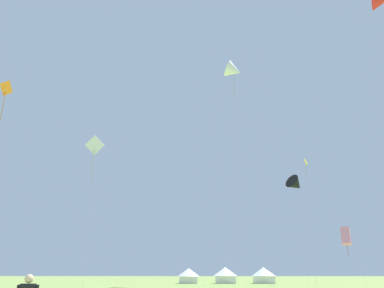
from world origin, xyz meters
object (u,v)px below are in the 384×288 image
Objects in this scene: festival_tent_center at (189,275)px; kite_white_diamond at (94,148)px; festival_tent_left at (225,274)px; kite_white_delta at (234,71)px; kite_orange_diamond at (6,92)px; festival_tent_right at (264,274)px; kite_pink_box at (346,236)px; kite_yellow_diamond at (306,167)px; kite_black_delta at (296,185)px.

kite_white_diamond is at bearing -117.55° from festival_tent_center.
kite_white_delta is at bearing -72.30° from festival_tent_left.
kite_orange_diamond is 0.70× the size of kite_white_delta.
kite_orange_diamond is 45.35m from festival_tent_left.
festival_tent_right is at bearing 28.54° from kite_orange_diamond.
kite_yellow_diamond is at bearing 90.22° from kite_pink_box.
kite_white_diamond is 4.84× the size of festival_tent_center.
festival_tent_right is (12.95, -0.00, 0.09)m from festival_tent_center.
kite_pink_box is 1.80× the size of festival_tent_left.
kite_pink_box is 0.35× the size of kite_yellow_diamond.
kite_yellow_diamond reaches higher than festival_tent_right.
festival_tent_right is at bearing 57.58° from kite_white_delta.
kite_black_delta is 32.44m from festival_tent_right.
kite_pink_box is 35.42m from kite_white_delta.
kite_white_delta is (20.27, 15.53, 20.65)m from kite_white_diamond.
kite_white_delta is (-12.19, 11.15, 31.34)m from kite_pink_box.
kite_pink_box reaches higher than festival_tent_right.
kite_black_delta is (22.98, -8.80, -6.97)m from kite_white_diamond.
kite_pink_box is 20.25m from festival_tent_right.
festival_tent_right is (1.69, 31.26, -8.48)m from kite_black_delta.
kite_black_delta is 2.85× the size of festival_tent_center.
kite_pink_box is at bearing -51.46° from festival_tent_left.
kite_pink_box is 18.49m from kite_yellow_diamond.
kite_orange_diamond is at bearing 164.38° from kite_black_delta.
kite_pink_box reaches higher than festival_tent_left.
festival_tent_left is 6.61m from festival_tent_right.
festival_tent_center is (-8.55, 6.93, -36.19)m from kite_white_delta.
kite_white_delta is at bearing 137.55° from kite_pink_box.
festival_tent_left is (-4.92, 31.26, -8.47)m from kite_black_delta.
kite_orange_diamond is 6.80× the size of festival_tent_right.
kite_yellow_diamond is 36.88m from kite_white_diamond.
festival_tent_center is (11.72, 22.46, -15.54)m from kite_white_diamond.
kite_yellow_diamond is 29.41m from kite_black_delta.
kite_white_diamond is (-32.41, -17.44, -2.39)m from kite_yellow_diamond.
festival_tent_center is at bearing 180.00° from festival_tent_left.
kite_yellow_diamond is 5.09× the size of festival_tent_left.
kite_black_delta is at bearing -109.77° from kite_yellow_diamond.
kite_pink_box is 27.94m from festival_tent_center.
kite_black_delta reaches higher than festival_tent_center.
kite_orange_diamond is 49.39m from kite_yellow_diamond.
kite_pink_box is 50.43m from kite_orange_diamond.
kite_white_diamond is at bearing -151.72° from kite_yellow_diamond.
festival_tent_center is 6.34m from festival_tent_left.
kite_pink_box is at bearing -41.08° from festival_tent_center.
kite_white_diamond reaches higher than kite_black_delta.
kite_white_diamond is 4.51× the size of festival_tent_left.
kite_black_delta is (-9.48, -13.18, 3.72)m from kite_pink_box.
kite_pink_box is 16.66m from kite_black_delta.
festival_tent_left is at bearing 33.29° from kite_orange_diamond.
kite_black_delta is at bearing -81.06° from festival_tent_left.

